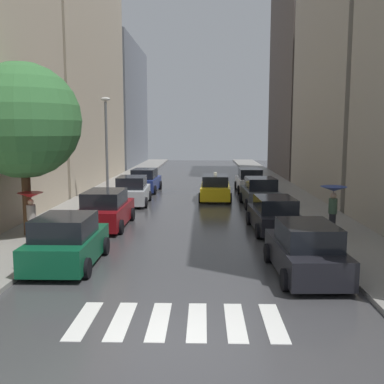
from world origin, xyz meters
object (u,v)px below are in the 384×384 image
(lamp_post_left, at_px, (106,141))
(parked_car_left_nearest, at_px, (67,242))
(parked_car_right_fourth, at_px, (250,181))
(pedestrian_near_tree, at_px, (31,205))
(parked_car_right_third, at_px, (260,193))
(parked_car_right_second, at_px, (274,215))
(parked_car_right_nearest, at_px, (306,251))
(taxi_midroad, at_px, (215,188))
(street_tree_left, at_px, (23,121))
(pedestrian_foreground, at_px, (333,198))
(parked_car_left_fourth, at_px, (145,181))
(parked_car_left_second, at_px, (106,210))
(parked_car_left_third, at_px, (132,191))

(lamp_post_left, bearing_deg, parked_car_left_nearest, -83.37)
(parked_car_right_fourth, relative_size, pedestrian_near_tree, 2.21)
(parked_car_right_third, height_order, parked_car_right_fourth, parked_car_right_fourth)
(parked_car_left_nearest, distance_m, parked_car_right_second, 9.40)
(parked_car_right_nearest, height_order, parked_car_right_second, parked_car_right_nearest)
(taxi_midroad, height_order, lamp_post_left, lamp_post_left)
(taxi_midroad, relative_size, pedestrian_near_tree, 2.53)
(street_tree_left, bearing_deg, pedestrian_foreground, 3.39)
(pedestrian_foreground, bearing_deg, parked_car_right_nearest, 123.09)
(parked_car_right_fourth, bearing_deg, parked_car_left_nearest, 156.14)
(street_tree_left, bearing_deg, lamp_post_left, 82.85)
(parked_car_right_fourth, height_order, pedestrian_near_tree, pedestrian_near_tree)
(parked_car_left_fourth, xyz_separation_m, pedestrian_near_tree, (-2.63, -15.12, 0.72))
(street_tree_left, distance_m, lamp_post_left, 9.98)
(parked_car_left_fourth, height_order, parked_car_right_fourth, parked_car_right_fourth)
(parked_car_left_second, xyz_separation_m, parked_car_left_third, (0.19, 6.54, -0.00))
(parked_car_right_fourth, bearing_deg, taxi_midroad, 144.17)
(parked_car_left_second, xyz_separation_m, parked_car_left_fourth, (0.21, 12.32, -0.01))
(parked_car_left_third, xyz_separation_m, street_tree_left, (-2.98, -8.79, 4.07))
(parked_car_left_second, height_order, parked_car_right_third, parked_car_left_second)
(street_tree_left, bearing_deg, parked_car_right_fourth, 53.78)
(parked_car_left_fourth, height_order, pedestrian_near_tree, pedestrian_near_tree)
(street_tree_left, bearing_deg, parked_car_right_third, 37.83)
(parked_car_left_third, height_order, pedestrian_foreground, pedestrian_foreground)
(parked_car_right_fourth, bearing_deg, lamp_post_left, 116.27)
(parked_car_right_third, xyz_separation_m, lamp_post_left, (-9.50, 1.51, 3.07))
(parked_car_left_second, height_order, parked_car_right_nearest, parked_car_left_second)
(parked_car_left_second, distance_m, pedestrian_foreground, 10.24)
(parked_car_right_second, distance_m, taxi_midroad, 9.70)
(parked_car_left_third, height_order, parked_car_right_second, parked_car_left_third)
(pedestrian_foreground, bearing_deg, taxi_midroad, -8.36)
(parked_car_left_nearest, relative_size, parked_car_right_fourth, 0.98)
(parked_car_left_fourth, xyz_separation_m, pedestrian_foreground, (9.89, -13.81, 0.85))
(parked_car_left_third, distance_m, parked_car_right_fourth, 9.76)
(parked_car_right_third, height_order, lamp_post_left, lamp_post_left)
(parked_car_right_second, bearing_deg, parked_car_left_fourth, 27.28)
(parked_car_right_fourth, bearing_deg, parked_car_right_third, 179.11)
(parked_car_left_third, distance_m, parked_car_left_fourth, 5.78)
(street_tree_left, bearing_deg, parked_car_left_second, 38.95)
(parked_car_right_fourth, relative_size, taxi_midroad, 0.88)
(taxi_midroad, relative_size, pedestrian_foreground, 2.37)
(parked_car_right_fourth, bearing_deg, parked_car_left_third, 126.50)
(parked_car_left_third, distance_m, parked_car_right_nearest, 15.42)
(parked_car_left_nearest, distance_m, parked_car_right_nearest, 7.77)
(pedestrian_foreground, bearing_deg, lamp_post_left, 18.61)
(street_tree_left, relative_size, lamp_post_left, 1.11)
(parked_car_left_second, bearing_deg, street_tree_left, 129.40)
(parked_car_right_second, distance_m, parked_car_right_fourth, 13.14)
(parked_car_right_nearest, relative_size, pedestrian_foreground, 2.16)
(taxi_midroad, bearing_deg, parked_car_right_nearest, -169.60)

